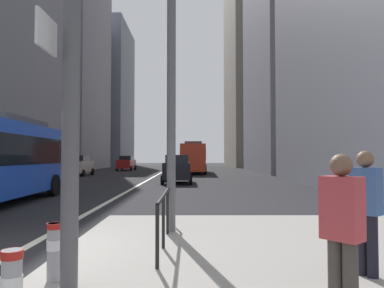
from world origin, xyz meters
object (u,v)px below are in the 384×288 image
at_px(car_oncoming_mid, 79,165).
at_px(car_oncoming_far, 127,163).
at_px(city_bus_red_receding, 194,157).
at_px(car_receding_near, 177,169).
at_px(pedestrian_walking, 342,229).
at_px(bollard_right, 54,248).
at_px(street_lamp_post, 171,6).
at_px(pedestrian_waiting, 366,206).
at_px(car_receding_far, 195,162).

distance_m(car_oncoming_mid, car_oncoming_far, 13.27).
xyz_separation_m(city_bus_red_receding, car_oncoming_mid, (-11.10, -5.64, -0.85)).
relative_size(city_bus_red_receding, car_receding_near, 2.56).
relative_size(car_receding_near, pedestrian_walking, 2.56).
height_order(car_oncoming_far, pedestrian_walking, car_oncoming_far).
bearing_deg(bollard_right, street_lamp_post, 66.63).
height_order(car_receding_near, pedestrian_walking, car_receding_near).
xyz_separation_m(bollard_right, pedestrian_waiting, (4.32, 0.18, 0.55)).
height_order(car_oncoming_far, street_lamp_post, street_lamp_post).
xyz_separation_m(street_lamp_post, pedestrian_waiting, (2.91, -3.07, -4.15)).
height_order(city_bus_red_receding, bollard_right, city_bus_red_receding).
bearing_deg(pedestrian_walking, car_receding_near, 96.46).
distance_m(city_bus_red_receding, car_oncoming_far, 11.56).
xyz_separation_m(car_receding_near, car_oncoming_far, (-7.52, 22.87, 0.00)).
distance_m(city_bus_red_receding, pedestrian_walking, 36.82).
height_order(bollard_right, pedestrian_waiting, pedestrian_waiting).
xyz_separation_m(car_oncoming_mid, car_receding_far, (11.49, 25.50, 0.00)).
bearing_deg(car_receding_near, car_receding_far, 87.26).
xyz_separation_m(city_bus_red_receding, car_receding_far, (0.39, 19.86, -0.84)).
distance_m(street_lamp_post, bollard_right, 5.89).
bearing_deg(car_oncoming_mid, car_receding_far, 65.74).
bearing_deg(car_oncoming_far, car_receding_far, 53.48).
distance_m(car_receding_far, street_lamp_post, 52.34).
xyz_separation_m(city_bus_red_receding, bollard_right, (-2.25, -35.54, -1.25)).
distance_m(car_oncoming_far, pedestrian_walking, 45.33).
height_order(car_oncoming_mid, bollard_right, car_oncoming_mid).
height_order(city_bus_red_receding, pedestrian_walking, city_bus_red_receding).
xyz_separation_m(city_bus_red_receding, pedestrian_waiting, (2.07, -35.36, -0.71)).
distance_m(car_receding_far, car_oncoming_far, 15.47).
bearing_deg(street_lamp_post, pedestrian_walking, -66.46).
height_order(car_receding_near, car_oncoming_far, same).
xyz_separation_m(city_bus_red_receding, street_lamp_post, (-0.84, -32.28, 3.45)).
bearing_deg(car_receding_near, city_bus_red_receding, 85.21).
xyz_separation_m(car_receding_far, pedestrian_waiting, (1.67, -55.22, 0.14)).
relative_size(car_oncoming_mid, pedestrian_waiting, 2.58).
height_order(city_bus_red_receding, street_lamp_post, street_lamp_post).
bearing_deg(car_oncoming_mid, car_receding_near, -44.98).
distance_m(car_receding_far, pedestrian_waiting, 55.24).
distance_m(street_lamp_post, pedestrian_waiting, 5.93).
bearing_deg(street_lamp_post, car_oncoming_far, 101.35).
bearing_deg(pedestrian_walking, street_lamp_post, 113.54).
distance_m(car_receding_near, pedestrian_waiting, 20.20).
xyz_separation_m(car_oncoming_far, pedestrian_waiting, (10.88, -42.79, 0.14)).
xyz_separation_m(car_oncoming_mid, pedestrian_waiting, (13.16, -29.72, 0.14)).
bearing_deg(city_bus_red_receding, car_oncoming_far, 139.86).
bearing_deg(bollard_right, pedestrian_waiting, 2.41).
relative_size(city_bus_red_receding, car_oncoming_mid, 2.47).
xyz_separation_m(car_receding_near, pedestrian_waiting, (3.36, -19.92, 0.14)).
relative_size(car_oncoming_far, street_lamp_post, 0.57).
height_order(car_oncoming_far, bollard_right, car_oncoming_far).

